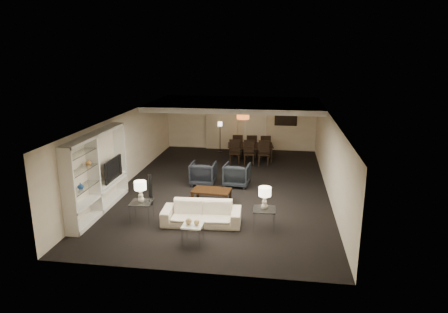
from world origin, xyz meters
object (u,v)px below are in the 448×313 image
at_px(table_lamp_right, 265,198).
at_px(floor_lamp, 220,137).
at_px(armchair_left, 203,173).
at_px(chair_fl, 238,145).
at_px(side_table_right, 264,218).
at_px(chair_fm, 251,146).
at_px(chair_nl, 235,152).
at_px(sofa, 202,213).
at_px(chair_nr, 264,153).
at_px(vase_blue, 80,186).
at_px(floor_speaker, 150,190).
at_px(table_lamp_left, 141,192).
at_px(armchair_right, 237,175).
at_px(vase_amber, 88,162).
at_px(dining_table, 250,153).
at_px(pendant_light, 243,116).
at_px(chair_nm, 249,153).
at_px(television, 110,169).
at_px(side_table_left, 142,211).
at_px(marble_table, 193,234).
at_px(chair_fr, 265,146).
at_px(coffee_table, 212,196).

bearing_deg(table_lamp_right, floor_lamp, 106.94).
bearing_deg(armchair_left, chair_fl, -101.05).
distance_m(side_table_right, chair_fm, 7.30).
bearing_deg(chair_fl, chair_nl, 87.50).
height_order(sofa, chair_nr, chair_nr).
xyz_separation_m(vase_blue, floor_speaker, (1.32, 1.71, -0.66)).
bearing_deg(table_lamp_left, armchair_right, 55.12).
bearing_deg(vase_amber, dining_table, 59.26).
height_order(table_lamp_right, floor_speaker, table_lamp_right).
bearing_deg(armchair_left, chair_nr, -126.69).
distance_m(pendant_light, side_table_right, 6.88).
height_order(pendant_light, chair_nm, pendant_light).
bearing_deg(chair_nl, television, -130.95).
xyz_separation_m(side_table_left, television, (-1.40, 1.20, 0.81)).
relative_size(dining_table, chair_nm, 1.92).
height_order(armchair_left, chair_nm, chair_nm).
xyz_separation_m(chair_fl, chair_fm, (0.60, 0.00, 0.00)).
height_order(chair_nl, chair_nr, same).
distance_m(marble_table, vase_amber, 3.59).
bearing_deg(sofa, chair_nr, 73.39).
distance_m(side_table_left, chair_fl, 7.49).
height_order(vase_amber, dining_table, vase_amber).
relative_size(sofa, chair_fm, 2.13).
height_order(side_table_right, floor_speaker, floor_speaker).
distance_m(side_table_left, table_lamp_right, 3.45).
bearing_deg(chair_fr, marble_table, 73.48).
height_order(pendant_light, armchair_left, pendant_light).
height_order(side_table_right, floor_lamp, floor_lamp).
xyz_separation_m(television, chair_nr, (4.51, 4.75, -0.58)).
distance_m(marble_table, chair_fl, 8.35).
bearing_deg(floor_speaker, chair_fm, 42.69).
bearing_deg(coffee_table, vase_blue, -145.24).
bearing_deg(chair_fl, pendant_light, 109.36).
xyz_separation_m(coffee_table, dining_table, (0.81, 4.99, 0.13)).
height_order(vase_blue, chair_nm, vase_blue).
bearing_deg(pendant_light, television, -123.68).
bearing_deg(vase_blue, pendant_light, 63.19).
xyz_separation_m(coffee_table, floor_lamp, (-0.69, 6.24, 0.50)).
height_order(vase_blue, chair_fl, vase_blue).
xyz_separation_m(side_table_left, chair_fl, (1.91, 7.24, 0.23)).
height_order(vase_blue, floor_lamp, floor_lamp).
height_order(chair_nl, chair_nm, same).
height_order(side_table_left, dining_table, dining_table).
relative_size(side_table_left, dining_table, 0.31).
xyz_separation_m(coffee_table, vase_amber, (-3.13, -1.63, 1.43)).
bearing_deg(sofa, floor_speaker, 144.56).
relative_size(marble_table, dining_table, 0.25).
height_order(dining_table, chair_fm, chair_fm).
bearing_deg(vase_blue, side_table_right, 6.76).
height_order(marble_table, vase_amber, vase_amber).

